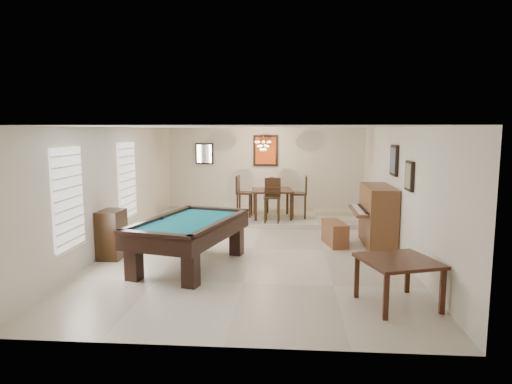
# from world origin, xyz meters

# --- Properties ---
(ground_plane) EXTENTS (6.00, 9.00, 0.02)m
(ground_plane) POSITION_xyz_m (0.00, 0.00, -0.01)
(ground_plane) COLOR beige
(wall_back) EXTENTS (6.00, 0.04, 2.60)m
(wall_back) POSITION_xyz_m (0.00, 4.50, 1.30)
(wall_back) COLOR silver
(wall_back) RESTS_ON ground_plane
(wall_front) EXTENTS (6.00, 0.04, 2.60)m
(wall_front) POSITION_xyz_m (0.00, -4.50, 1.30)
(wall_front) COLOR silver
(wall_front) RESTS_ON ground_plane
(wall_left) EXTENTS (0.04, 9.00, 2.60)m
(wall_left) POSITION_xyz_m (-3.00, 0.00, 1.30)
(wall_left) COLOR silver
(wall_left) RESTS_ON ground_plane
(wall_right) EXTENTS (0.04, 9.00, 2.60)m
(wall_right) POSITION_xyz_m (3.00, 0.00, 1.30)
(wall_right) COLOR silver
(wall_right) RESTS_ON ground_plane
(ceiling) EXTENTS (6.00, 9.00, 0.04)m
(ceiling) POSITION_xyz_m (0.00, 0.00, 2.60)
(ceiling) COLOR white
(ceiling) RESTS_ON wall_back
(dining_step) EXTENTS (6.00, 2.50, 0.12)m
(dining_step) POSITION_xyz_m (0.00, 3.25, 0.06)
(dining_step) COLOR beige
(dining_step) RESTS_ON ground_plane
(window_left_front) EXTENTS (0.06, 1.00, 1.70)m
(window_left_front) POSITION_xyz_m (-2.97, -2.20, 1.40)
(window_left_front) COLOR white
(window_left_front) RESTS_ON wall_left
(window_left_rear) EXTENTS (0.06, 1.00, 1.70)m
(window_left_rear) POSITION_xyz_m (-2.97, 0.60, 1.40)
(window_left_rear) COLOR white
(window_left_rear) RESTS_ON wall_left
(pool_table) EXTENTS (2.01, 2.85, 0.86)m
(pool_table) POSITION_xyz_m (-1.09, -1.35, 0.43)
(pool_table) COLOR black
(pool_table) RESTS_ON ground_plane
(square_table) EXTENTS (1.26, 1.26, 0.69)m
(square_table) POSITION_xyz_m (2.35, -3.01, 0.35)
(square_table) COLOR black
(square_table) RESTS_ON ground_plane
(upright_piano) EXTENTS (0.89, 1.59, 1.33)m
(upright_piano) POSITION_xyz_m (2.53, 0.46, 0.66)
(upright_piano) COLOR brown
(upright_piano) RESTS_ON ground_plane
(piano_bench) EXTENTS (0.54, 0.98, 0.52)m
(piano_bench) POSITION_xyz_m (1.77, 0.46, 0.26)
(piano_bench) COLOR brown
(piano_bench) RESTS_ON ground_plane
(apothecary_chest) EXTENTS (0.43, 0.64, 0.96)m
(apothecary_chest) POSITION_xyz_m (-2.77, -0.91, 0.48)
(apothecary_chest) COLOR black
(apothecary_chest) RESTS_ON ground_plane
(dining_table) EXTENTS (1.21, 1.21, 0.90)m
(dining_table) POSITION_xyz_m (0.27, 2.94, 0.57)
(dining_table) COLOR black
(dining_table) RESTS_ON dining_step
(flower_vase) EXTENTS (0.15, 0.15, 0.25)m
(flower_vase) POSITION_xyz_m (0.27, 2.94, 1.15)
(flower_vase) COLOR #B20F17
(flower_vase) RESTS_ON dining_table
(dining_chair_south) EXTENTS (0.44, 0.44, 1.15)m
(dining_chair_south) POSITION_xyz_m (0.30, 2.26, 0.70)
(dining_chair_south) COLOR black
(dining_chair_south) RESTS_ON dining_step
(dining_chair_north) EXTENTS (0.39, 0.39, 1.05)m
(dining_chair_north) POSITION_xyz_m (0.26, 3.71, 0.64)
(dining_chair_north) COLOR black
(dining_chair_north) RESTS_ON dining_step
(dining_chair_west) EXTENTS (0.46, 0.46, 1.15)m
(dining_chair_west) POSITION_xyz_m (-0.50, 2.98, 0.70)
(dining_chair_west) COLOR black
(dining_chair_west) RESTS_ON dining_step
(dining_chair_east) EXTENTS (0.45, 0.45, 1.16)m
(dining_chair_east) POSITION_xyz_m (1.01, 2.91, 0.70)
(dining_chair_east) COLOR black
(dining_chair_east) RESTS_ON dining_step
(chandelier) EXTENTS (0.44, 0.44, 0.60)m
(chandelier) POSITION_xyz_m (0.00, 3.20, 2.20)
(chandelier) COLOR #FFE5B2
(chandelier) RESTS_ON ceiling
(back_painting) EXTENTS (0.75, 0.06, 0.95)m
(back_painting) POSITION_xyz_m (0.00, 4.46, 1.90)
(back_painting) COLOR #D84C14
(back_painting) RESTS_ON wall_back
(back_mirror) EXTENTS (0.55, 0.06, 0.65)m
(back_mirror) POSITION_xyz_m (-1.90, 4.46, 1.80)
(back_mirror) COLOR white
(back_mirror) RESTS_ON wall_back
(right_picture_upper) EXTENTS (0.06, 0.55, 0.65)m
(right_picture_upper) POSITION_xyz_m (2.96, 0.30, 1.90)
(right_picture_upper) COLOR slate
(right_picture_upper) RESTS_ON wall_right
(right_picture_lower) EXTENTS (0.06, 0.45, 0.55)m
(right_picture_lower) POSITION_xyz_m (2.96, -1.00, 1.70)
(right_picture_lower) COLOR gray
(right_picture_lower) RESTS_ON wall_right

